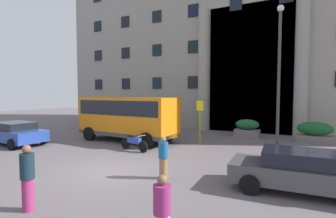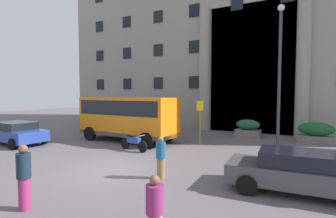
% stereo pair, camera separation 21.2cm
% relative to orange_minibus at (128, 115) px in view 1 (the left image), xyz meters
% --- Properties ---
extents(ground_plane, '(80.00, 64.00, 0.12)m').
position_rel_orange_minibus_xyz_m(ground_plane, '(3.34, -5.50, -1.77)').
color(ground_plane, '#61595C').
extents(office_building_facade, '(32.04, 9.73, 18.73)m').
position_rel_orange_minibus_xyz_m(office_building_facade, '(3.35, 11.97, 7.64)').
color(office_building_facade, gray).
rests_on(office_building_facade, ground_plane).
extents(orange_minibus, '(6.78, 2.86, 2.87)m').
position_rel_orange_minibus_xyz_m(orange_minibus, '(0.00, 0.00, 0.00)').
color(orange_minibus, orange).
rests_on(orange_minibus, ground_plane).
extents(bus_stop_sign, '(0.44, 0.08, 2.67)m').
position_rel_orange_minibus_xyz_m(bus_stop_sign, '(4.43, 1.56, -0.06)').
color(bus_stop_sign, '#969A15').
rests_on(bus_stop_sign, ground_plane).
extents(hedge_planter_entrance_right, '(2.16, 0.94, 1.32)m').
position_rel_orange_minibus_xyz_m(hedge_planter_entrance_right, '(10.83, 5.15, -1.07)').
color(hedge_planter_entrance_right, '#67615B').
rests_on(hedge_planter_entrance_right, ground_plane).
extents(hedge_planter_entrance_left, '(1.79, 0.79, 1.34)m').
position_rel_orange_minibus_xyz_m(hedge_planter_entrance_left, '(-6.38, 4.66, -1.06)').
color(hedge_planter_entrance_left, gray).
rests_on(hedge_planter_entrance_left, ground_plane).
extents(hedge_planter_east, '(1.69, 0.96, 1.29)m').
position_rel_orange_minibus_xyz_m(hedge_planter_east, '(6.63, 5.22, -1.09)').
color(hedge_planter_east, slate).
rests_on(hedge_planter_east, ground_plane).
extents(hedge_planter_west, '(2.17, 1.00, 1.53)m').
position_rel_orange_minibus_xyz_m(hedge_planter_west, '(-0.76, 5.30, -0.97)').
color(hedge_planter_west, slate).
rests_on(hedge_planter_west, ground_plane).
extents(parked_hatchback_near, '(4.43, 2.13, 1.32)m').
position_rel_orange_minibus_xyz_m(parked_hatchback_near, '(10.13, -4.49, -1.02)').
color(parked_hatchback_near, '#474548').
rests_on(parked_hatchback_near, ground_plane).
extents(white_taxi_kerbside, '(4.24, 2.29, 1.38)m').
position_rel_orange_minibus_xyz_m(white_taxi_kerbside, '(-5.43, -4.13, -0.99)').
color(white_taxi_kerbside, '#264198').
rests_on(white_taxi_kerbside, ground_plane).
extents(motorcycle_near_kerb, '(1.96, 0.63, 0.89)m').
position_rel_orange_minibus_xyz_m(motorcycle_near_kerb, '(1.98, -2.12, -1.25)').
color(motorcycle_near_kerb, black).
rests_on(motorcycle_near_kerb, ground_plane).
extents(motorcycle_far_end, '(2.01, 0.55, 0.89)m').
position_rel_orange_minibus_xyz_m(motorcycle_far_end, '(10.42, -2.48, -1.25)').
color(motorcycle_far_end, black).
rests_on(motorcycle_far_end, ground_plane).
extents(pedestrian_woman_dark_dress, '(0.36, 0.36, 1.53)m').
position_rel_orange_minibus_xyz_m(pedestrian_woman_dark_dress, '(7.70, -9.14, -0.95)').
color(pedestrian_woman_dark_dress, silver).
rests_on(pedestrian_woman_dark_dress, ground_plane).
extents(pedestrian_man_red_shirt, '(0.36, 0.36, 1.77)m').
position_rel_orange_minibus_xyz_m(pedestrian_man_red_shirt, '(3.70, -9.30, -0.81)').
color(pedestrian_man_red_shirt, '#992A61').
rests_on(pedestrian_man_red_shirt, ground_plane).
extents(pedestrian_child_trailing, '(0.36, 0.36, 1.55)m').
position_rel_orange_minibus_xyz_m(pedestrian_child_trailing, '(5.63, -5.36, -0.93)').
color(pedestrian_child_trailing, olive).
rests_on(pedestrian_child_trailing, ground_plane).
extents(lamppost_plaza_centre, '(0.40, 0.40, 8.41)m').
position_rel_orange_minibus_xyz_m(lamppost_plaza_centre, '(8.77, 3.45, 3.14)').
color(lamppost_plaza_centre, '#393B3E').
rests_on(lamppost_plaza_centre, ground_plane).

